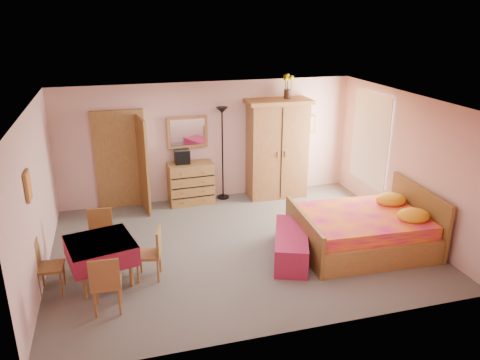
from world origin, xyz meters
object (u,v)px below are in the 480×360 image
object	(u,v)px
wall_mirror	(187,132)
dining_table	(102,262)
bed	(362,220)
chair_west	(50,266)
chair_north	(101,237)
stereo	(182,157)
bench	(291,245)
chest_of_drawers	(191,183)
chair_south	(106,282)
wardrobe	(277,149)
floor_lamp	(223,154)
chair_east	(148,254)
sunflower_vase	(288,86)

from	to	relation	value
wall_mirror	dining_table	xyz separation A→B (m)	(-1.88, -3.01, -1.20)
bed	chair_west	distance (m)	5.17
chair_north	chair_west	bearing A→B (deg)	49.99
stereo	chair_west	bearing A→B (deg)	-130.16
bench	chair_north	world-z (taller)	chair_north
wall_mirror	stereo	xyz separation A→B (m)	(-0.16, -0.17, -0.49)
chest_of_drawers	chair_south	bearing A→B (deg)	-119.28
chest_of_drawers	bench	bearing A→B (deg)	-69.67
wardrobe	bench	xyz separation A→B (m)	(-0.74, -2.82, -0.86)
floor_lamp	dining_table	distance (m)	3.97
bench	dining_table	world-z (taller)	dining_table
dining_table	chair_south	bearing A→B (deg)	-85.07
bench	chair_west	size ratio (longest dim) A/B	1.72
floor_lamp	chair_west	distance (m)	4.53
dining_table	wardrobe	bearing A→B (deg)	35.57
chest_of_drawers	bed	size ratio (longest dim) A/B	0.42
chest_of_drawers	chair_west	xyz separation A→B (m)	(-2.62, -2.87, -0.04)
bed	chair_east	distance (m)	3.72
bed	wall_mirror	bearing A→B (deg)	132.57
floor_lamp	chair_south	world-z (taller)	floor_lamp
bench	chair_east	world-z (taller)	chair_east
wall_mirror	stereo	bearing A→B (deg)	-136.15
wardrobe	bed	size ratio (longest dim) A/B	0.97
wall_mirror	chair_west	xyz separation A→B (m)	(-2.62, -3.08, -1.13)
chest_of_drawers	wardrobe	distance (m)	2.05
wall_mirror	wardrobe	world-z (taller)	wardrobe
sunflower_vase	bench	size ratio (longest dim) A/B	0.37
stereo	chair_east	distance (m)	3.15
dining_table	chair_north	distance (m)	0.70
floor_lamp	chair_west	bearing A→B (deg)	-138.51
wardrobe	chair_east	distance (m)	4.25
chair_south	chair_west	world-z (taller)	chair_south
chair_west	chair_south	bearing A→B (deg)	52.12
wall_mirror	floor_lamp	size ratio (longest dim) A/B	0.42
stereo	bed	world-z (taller)	stereo
bed	bench	distance (m)	1.37
chair_south	chest_of_drawers	bearing A→B (deg)	66.06
wardrobe	chair_east	size ratio (longest dim) A/B	2.63
chair_south	stereo	bearing A→B (deg)	68.42
chair_north	dining_table	bearing A→B (deg)	94.66
chair_west	bed	bearing A→B (deg)	93.37
floor_lamp	chair_south	distance (m)	4.52
sunflower_vase	chest_of_drawers	bearing A→B (deg)	179.70
bench	chair_east	size ratio (longest dim) A/B	1.72
chest_of_drawers	dining_table	world-z (taller)	chest_of_drawers
floor_lamp	chest_of_drawers	bearing A→B (deg)	-172.29
sunflower_vase	bed	xyz separation A→B (m)	(0.38, -2.85, -1.95)
bed	floor_lamp	bearing A→B (deg)	124.31
dining_table	chest_of_drawers	bearing A→B (deg)	56.10
bench	stereo	bearing A→B (deg)	115.07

